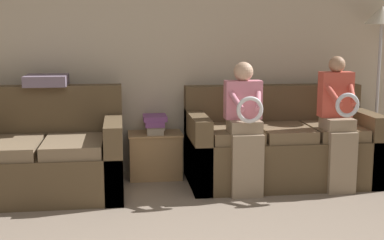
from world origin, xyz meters
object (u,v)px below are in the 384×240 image
object	(u,v)px
child_left_seated	(245,122)
side_shelf	(155,154)
couch_main	(280,147)
floor_lamp	(381,31)
book_stack	(155,124)
couch_side	(45,158)
throw_pillow	(46,80)
child_right_seated	(338,118)

from	to	relation	value
child_left_seated	side_shelf	world-z (taller)	child_left_seated
couch_main	floor_lamp	xyz separation A→B (m)	(1.09, 0.22, 1.13)
book_stack	couch_side	bearing A→B (deg)	-159.38
couch_main	throw_pillow	world-z (taller)	throw_pillow
couch_main	couch_side	xyz separation A→B (m)	(-2.24, -0.11, -0.01)
couch_main	book_stack	bearing A→B (deg)	166.97
floor_lamp	couch_side	bearing A→B (deg)	-174.43
book_stack	throw_pillow	world-z (taller)	throw_pillow
floor_lamp	child_left_seated	bearing A→B (deg)	-159.40
child_right_seated	couch_main	bearing A→B (deg)	141.07
couch_main	book_stack	size ratio (longest dim) A/B	5.78
throw_pillow	child_right_seated	bearing A→B (deg)	-11.92
child_right_seated	book_stack	size ratio (longest dim) A/B	3.97
couch_main	child_left_seated	xyz separation A→B (m)	(-0.44, -0.36, 0.32)
child_left_seated	book_stack	xyz separation A→B (m)	(-0.77, 0.64, -0.11)
couch_side	floor_lamp	bearing A→B (deg)	5.57
couch_side	child_right_seated	bearing A→B (deg)	-5.30
child_left_seated	side_shelf	xyz separation A→B (m)	(-0.77, 0.64, -0.42)
child_left_seated	side_shelf	size ratio (longest dim) A/B	2.22
child_left_seated	throw_pillow	world-z (taller)	child_left_seated
couch_main	child_left_seated	bearing A→B (deg)	-140.85
couch_side	book_stack	bearing A→B (deg)	20.62
couch_main	couch_side	bearing A→B (deg)	-177.28
book_stack	child_left_seated	bearing A→B (deg)	-39.59
couch_side	floor_lamp	size ratio (longest dim) A/B	0.83
child_right_seated	side_shelf	xyz separation A→B (m)	(-1.65, 0.64, -0.44)
couch_main	child_left_seated	distance (m)	0.65
side_shelf	child_left_seated	bearing A→B (deg)	-39.79
couch_side	floor_lamp	distance (m)	3.53
side_shelf	floor_lamp	size ratio (longest dim) A/B	0.31
floor_lamp	throw_pillow	bearing A→B (deg)	-179.84
side_shelf	throw_pillow	bearing A→B (deg)	-175.93
couch_side	side_shelf	xyz separation A→B (m)	(1.03, 0.39, -0.09)
book_stack	floor_lamp	bearing A→B (deg)	-1.54
side_shelf	couch_side	bearing A→B (deg)	-159.32
floor_lamp	throw_pillow	world-z (taller)	floor_lamp
couch_main	throw_pillow	size ratio (longest dim) A/B	4.65
side_shelf	throw_pillow	xyz separation A→B (m)	(-1.03, -0.07, 0.77)
side_shelf	floor_lamp	distance (m)	2.61
child_left_seated	throw_pillow	xyz separation A→B (m)	(-1.79, 0.57, 0.35)
child_right_seated	floor_lamp	size ratio (longest dim) A/B	0.72
side_shelf	floor_lamp	bearing A→B (deg)	-1.59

